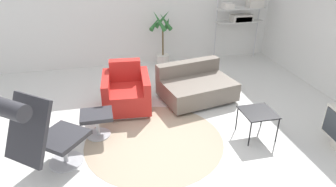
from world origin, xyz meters
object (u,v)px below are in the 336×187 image
object	(u,v)px
lounge_chair	(38,130)
couch_low	(196,87)
armchair_red	(127,93)
potted_plant	(162,44)
ottoman	(97,119)
side_table	(258,114)
shelf_unit	(243,14)

from	to	relation	value
lounge_chair	couch_low	bearing A→B (deg)	72.35
armchair_red	potted_plant	xyz separation A→B (m)	(1.01, 1.77, 0.25)
ottoman	couch_low	xyz separation A→B (m)	(1.79, 0.82, -0.05)
couch_low	potted_plant	size ratio (longest dim) A/B	1.07
armchair_red	potted_plant	size ratio (longest dim) A/B	0.68
couch_low	side_table	bearing A→B (deg)	99.26
ottoman	shelf_unit	xyz separation A→B (m)	(3.45, 2.55, 0.85)
potted_plant	shelf_unit	size ratio (longest dim) A/B	0.80
couch_low	potted_plant	world-z (taller)	potted_plant
couch_low	side_table	world-z (taller)	couch_low
lounge_chair	potted_plant	world-z (taller)	potted_plant
lounge_chair	potted_plant	xyz separation A→B (m)	(2.16, 3.28, -0.16)
armchair_red	potted_plant	distance (m)	2.05
couch_low	potted_plant	distance (m)	1.73
lounge_chair	couch_low	size ratio (longest dim) A/B	0.86
ottoman	side_table	xyz separation A→B (m)	(2.30, -0.54, 0.09)
armchair_red	couch_low	distance (m)	1.28
lounge_chair	armchair_red	size ratio (longest dim) A/B	1.36
potted_plant	shelf_unit	world-z (taller)	shelf_unit
potted_plant	shelf_unit	distance (m)	2.00
potted_plant	lounge_chair	bearing A→B (deg)	-123.34
couch_low	shelf_unit	size ratio (longest dim) A/B	0.86
shelf_unit	lounge_chair	bearing A→B (deg)	-140.74
couch_low	side_table	xyz separation A→B (m)	(0.51, -1.36, 0.14)
armchair_red	side_table	bearing A→B (deg)	149.29
shelf_unit	couch_low	bearing A→B (deg)	-133.72
ottoman	lounge_chair	bearing A→B (deg)	-128.86
armchair_red	potted_plant	bearing A→B (deg)	-115.15
lounge_chair	armchair_red	xyz separation A→B (m)	(1.15, 1.52, -0.41)
potted_plant	side_table	bearing A→B (deg)	-75.66
ottoman	armchair_red	distance (m)	0.90
side_table	ottoman	bearing A→B (deg)	166.87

